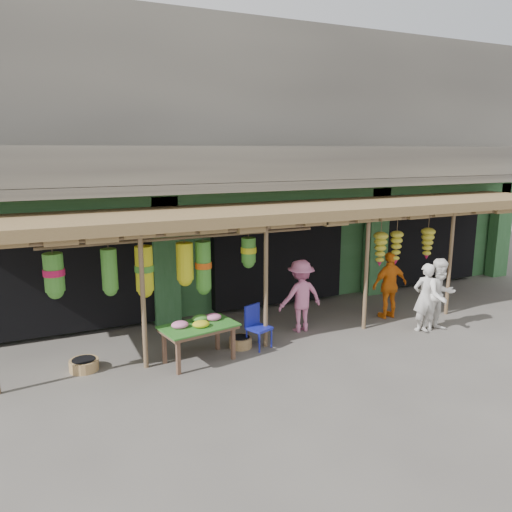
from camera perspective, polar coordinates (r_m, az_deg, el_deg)
name	(u,v)px	position (r m, az deg, el deg)	size (l,w,h in m)	color
ground	(322,332)	(11.44, 7.52, -8.62)	(80.00, 80.00, 0.00)	#514C47
building	(238,172)	(15.06, -2.11, 9.59)	(16.40, 6.80, 7.00)	gray
awning	(299,215)	(11.40, 4.96, 4.75)	(14.00, 2.70, 2.79)	brown
flower_table	(199,327)	(9.73, -6.57, -8.05)	(1.56, 1.08, 0.86)	brown
blue_chair	(256,324)	(10.39, 0.02, -7.77)	(0.55, 0.56, 0.89)	#171F98
basket_mid	(84,365)	(10.01, -19.06, -11.69)	(0.53, 0.53, 0.21)	#966943
basket_right	(241,342)	(10.50, -1.78, -9.82)	(0.47, 0.47, 0.22)	olive
person_front	(425,297)	(11.83, 18.76, -4.49)	(0.57, 0.37, 1.56)	silver
person_right	(440,295)	(11.92, 20.27, -4.21)	(0.81, 0.63, 1.67)	white
person_vendor	(390,285)	(12.48, 15.03, -3.23)	(0.96, 0.40, 1.63)	orange
person_shopper	(301,296)	(11.23, 5.11, -4.55)	(1.06, 0.61, 1.64)	#CD6C95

